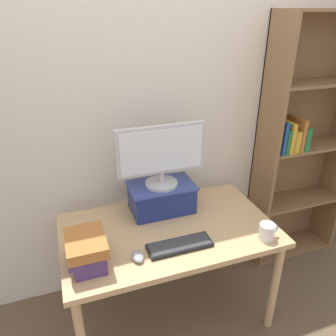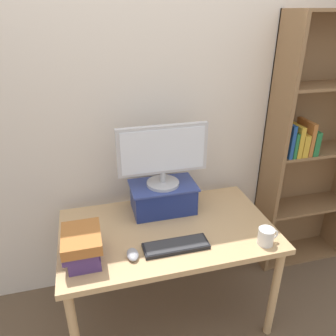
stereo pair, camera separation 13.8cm
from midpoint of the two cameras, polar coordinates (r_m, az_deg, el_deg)
The scene contains 10 objects.
ground_plane at distance 2.53m, azimuth -1.62°, elevation -23.64°, with size 12.00×12.00×0.00m, color brown.
back_wall at distance 2.21m, azimuth -6.03°, elevation 9.28°, with size 7.00×0.08×2.60m.
desk at distance 2.09m, azimuth -1.84°, elevation -12.15°, with size 1.29×0.76×0.72m.
bookshelf_unit at distance 2.73m, azimuth 20.87°, elevation 3.87°, with size 0.75×0.28×1.93m.
riser_box at distance 2.16m, azimuth -2.97°, elevation -5.03°, with size 0.43×0.26×0.19m.
computer_monitor at distance 2.02m, azimuth -3.15°, elevation 2.42°, with size 0.57×0.21×0.40m.
keyboard at distance 1.89m, azimuth 0.04°, elevation -13.35°, with size 0.37×0.12×0.02m.
computer_mouse at distance 1.83m, azimuth -7.54°, elevation -15.05°, with size 0.06×0.10×0.04m.
book_stack at distance 1.81m, azimuth -16.22°, elevation -13.66°, with size 0.20×0.26×0.17m.
coffee_mug at distance 2.00m, azimuth 14.96°, elevation -10.68°, with size 0.12×0.09×0.10m.
Camera 1 is at (-0.55, -1.55, 1.92)m, focal length 35.00 mm.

